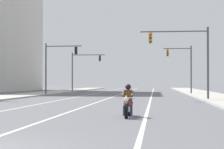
% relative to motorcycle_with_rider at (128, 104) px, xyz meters
% --- Properties ---
extents(lane_stripe_center, '(0.16, 100.00, 0.01)m').
position_rel_motorcycle_with_rider_xyz_m(lane_stripe_center, '(-3.22, 35.59, -0.58)').
color(lane_stripe_center, beige).
rests_on(lane_stripe_center, ground).
extents(lane_stripe_left, '(0.16, 100.00, 0.01)m').
position_rel_motorcycle_with_rider_xyz_m(lane_stripe_left, '(-6.90, 35.59, -0.58)').
color(lane_stripe_left, beige).
rests_on(lane_stripe_left, ground).
extents(lane_stripe_right, '(0.16, 100.00, 0.01)m').
position_rel_motorcycle_with_rider_xyz_m(lane_stripe_right, '(0.79, 35.59, -0.58)').
color(lane_stripe_right, beige).
rests_on(lane_stripe_right, ground).
extents(sidewalk_kerb_right, '(4.40, 110.00, 0.14)m').
position_rel_motorcycle_with_rider_xyz_m(sidewalk_kerb_right, '(7.22, 30.59, -0.52)').
color(sidewalk_kerb_right, '#ADA89E').
rests_on(sidewalk_kerb_right, ground).
extents(sidewalk_kerb_left, '(4.40, 110.00, 0.14)m').
position_rel_motorcycle_with_rider_xyz_m(sidewalk_kerb_left, '(-13.55, 30.59, -0.52)').
color(sidewalk_kerb_left, '#ADA89E').
rests_on(sidewalk_kerb_left, ground).
extents(motorcycle_with_rider, '(0.70, 2.19, 1.46)m').
position_rel_motorcycle_with_rider_xyz_m(motorcycle_with_rider, '(0.00, 0.00, 0.00)').
color(motorcycle_with_rider, black).
rests_on(motorcycle_with_rider, ground).
extents(traffic_signal_near_right, '(5.76, 0.37, 6.20)m').
position_rel_motorcycle_with_rider_xyz_m(traffic_signal_near_right, '(3.94, 17.38, 3.56)').
color(traffic_signal_near_right, '#47474C').
rests_on(traffic_signal_near_right, ground).
extents(traffic_signal_near_left, '(4.46, 0.38, 6.20)m').
position_rel_motorcycle_with_rider_xyz_m(traffic_signal_near_left, '(-10.65, 30.77, 3.49)').
color(traffic_signal_near_left, '#47474C').
rests_on(traffic_signal_near_left, ground).
extents(traffic_signal_mid_right, '(3.60, 0.38, 6.20)m').
position_rel_motorcycle_with_rider_xyz_m(traffic_signal_mid_right, '(4.78, 35.71, 3.43)').
color(traffic_signal_mid_right, '#47474C').
rests_on(traffic_signal_mid_right, ground).
extents(traffic_signal_mid_left, '(5.25, 0.52, 6.20)m').
position_rel_motorcycle_with_rider_xyz_m(traffic_signal_mid_left, '(-10.38, 46.98, 3.53)').
color(traffic_signal_mid_left, '#47474C').
rests_on(traffic_signal_mid_left, ground).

